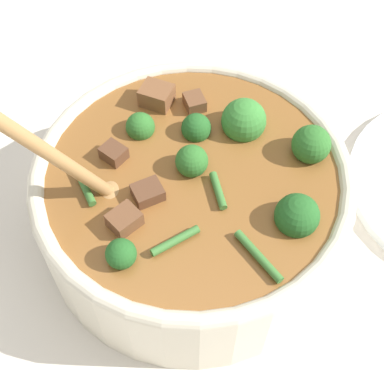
# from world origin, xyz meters

# --- Properties ---
(ground_plane) EXTENTS (4.00, 4.00, 0.00)m
(ground_plane) POSITION_xyz_m (0.00, 0.00, 0.00)
(ground_plane) COLOR silver
(stew_bowl) EXTENTS (0.30, 0.31, 0.24)m
(stew_bowl) POSITION_xyz_m (0.00, -0.00, 0.06)
(stew_bowl) COLOR beige
(stew_bowl) RESTS_ON ground_plane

